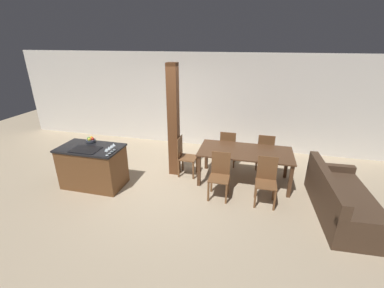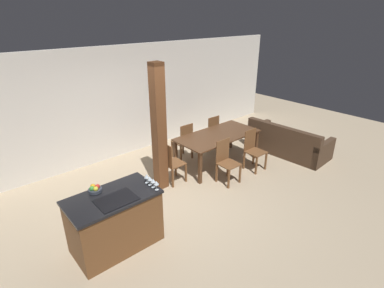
{
  "view_description": "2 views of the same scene",
  "coord_description": "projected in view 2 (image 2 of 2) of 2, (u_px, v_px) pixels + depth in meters",
  "views": [
    {
      "loc": [
        1.82,
        -4.7,
        3.0
      ],
      "look_at": [
        0.6,
        0.2,
        0.95
      ],
      "focal_mm": 24.0,
      "sensor_mm": 36.0,
      "label": 1
    },
    {
      "loc": [
        -3.0,
        -3.96,
        3.37
      ],
      "look_at": [
        0.6,
        0.2,
        0.95
      ],
      "focal_mm": 28.0,
      "sensor_mm": 36.0,
      "label": 2
    }
  ],
  "objects": [
    {
      "name": "dining_chair_far_left",
      "position": [
        184.0,
        141.0,
        7.33
      ],
      "size": [
        0.4,
        0.4,
        0.94
      ],
      "rotation": [
        0.0,
        0.0,
        3.14
      ],
      "color": "brown",
      "rests_on": "ground_plane"
    },
    {
      "name": "kitchen_island",
      "position": [
        115.0,
        221.0,
        4.56
      ],
      "size": [
        1.33,
        0.76,
        0.92
      ],
      "color": "brown",
      "rests_on": "ground_plane"
    },
    {
      "name": "dining_table",
      "position": [
        218.0,
        138.0,
        7.04
      ],
      "size": [
        2.01,
        0.97,
        0.75
      ],
      "color": "#51331E",
      "rests_on": "ground_plane"
    },
    {
      "name": "timber_post",
      "position": [
        159.0,
        129.0,
        5.82
      ],
      "size": [
        0.22,
        0.22,
        2.57
      ],
      "color": "brown",
      "rests_on": "ground_plane"
    },
    {
      "name": "wall_back",
      "position": [
        108.0,
        105.0,
        7.11
      ],
      "size": [
        11.2,
        0.08,
        2.7
      ],
      "color": "silver",
      "rests_on": "ground_plane"
    },
    {
      "name": "couch",
      "position": [
        288.0,
        143.0,
        7.74
      ],
      "size": [
        1.02,
        2.03,
        0.81
      ],
      "rotation": [
        0.0,
        0.0,
        1.63
      ],
      "color": "#473323",
      "rests_on": "ground_plane"
    },
    {
      "name": "dining_chair_near_left",
      "position": [
        226.0,
        161.0,
        6.35
      ],
      "size": [
        0.4,
        0.4,
        0.94
      ],
      "color": "brown",
      "rests_on": "ground_plane"
    },
    {
      "name": "dining_chair_head_end",
      "position": [
        171.0,
        162.0,
        6.28
      ],
      "size": [
        0.4,
        0.4,
        0.94
      ],
      "rotation": [
        0.0,
        0.0,
        1.57
      ],
      "color": "brown",
      "rests_on": "ground_plane"
    },
    {
      "name": "wine_glass_near",
      "position": [
        156.0,
        183.0,
        4.46
      ],
      "size": [
        0.07,
        0.07,
        0.15
      ],
      "color": "silver",
      "rests_on": "kitchen_island"
    },
    {
      "name": "dining_chair_near_right",
      "position": [
        253.0,
        149.0,
        6.89
      ],
      "size": [
        0.4,
        0.4,
        0.94
      ],
      "color": "brown",
      "rests_on": "ground_plane"
    },
    {
      "name": "ground_plane",
      "position": [
        176.0,
        199.0,
        5.89
      ],
      "size": [
        16.0,
        16.0,
        0.0
      ],
      "primitive_type": "plane",
      "color": "tan"
    },
    {
      "name": "dining_chair_far_right",
      "position": [
        210.0,
        132.0,
        7.87
      ],
      "size": [
        0.4,
        0.4,
        0.94
      ],
      "rotation": [
        0.0,
        0.0,
        3.14
      ],
      "color": "brown",
      "rests_on": "ground_plane"
    },
    {
      "name": "wine_glass_end",
      "position": [
        147.0,
        176.0,
        4.65
      ],
      "size": [
        0.07,
        0.07,
        0.15
      ],
      "color": "silver",
      "rests_on": "kitchen_island"
    },
    {
      "name": "fruit_bowl",
      "position": [
        95.0,
        189.0,
        4.44
      ],
      "size": [
        0.2,
        0.2,
        0.11
      ],
      "color": "#383D47",
      "rests_on": "kitchen_island"
    },
    {
      "name": "wine_glass_far",
      "position": [
        150.0,
        179.0,
        4.59
      ],
      "size": [
        0.07,
        0.07,
        0.15
      ],
      "color": "silver",
      "rests_on": "kitchen_island"
    },
    {
      "name": "wine_glass_middle",
      "position": [
        153.0,
        181.0,
        4.53
      ],
      "size": [
        0.07,
        0.07,
        0.15
      ],
      "color": "silver",
      "rests_on": "kitchen_island"
    }
  ]
}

